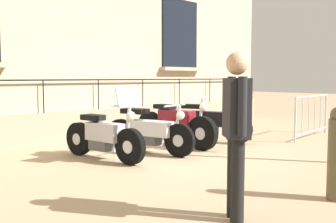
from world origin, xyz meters
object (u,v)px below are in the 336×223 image
object	(u,v)px
motorcycle_silver	(104,136)
pedestrian_standing	(236,125)
motorcycle_black	(207,123)
motorcycle_white	(149,132)
crowd_barrier	(312,115)
motorcycle_maroon	(175,125)

from	to	relation	value
motorcycle_silver	pedestrian_standing	xyz separation A→B (m)	(3.42, -0.86, 0.57)
motorcycle_black	pedestrian_standing	distance (m)	5.12
motorcycle_silver	motorcycle_black	xyz separation A→B (m)	(0.03, 2.93, -0.01)
motorcycle_silver	motorcycle_white	bearing A→B (deg)	83.61
motorcycle_silver	crowd_barrier	bearing A→B (deg)	74.04
motorcycle_silver	motorcycle_white	world-z (taller)	motorcycle_silver
motorcycle_maroon	pedestrian_standing	bearing A→B (deg)	-38.71
motorcycle_white	motorcycle_maroon	xyz separation A→B (m)	(-0.18, 0.94, 0.03)
motorcycle_maroon	pedestrian_standing	size ratio (longest dim) A/B	1.28
motorcycle_maroon	crowd_barrier	world-z (taller)	motorcycle_maroon
motorcycle_maroon	pedestrian_standing	world-z (taller)	pedestrian_standing
motorcycle_white	crowd_barrier	size ratio (longest dim) A/B	0.97
motorcycle_black	motorcycle_silver	bearing A→B (deg)	-90.57
motorcycle_silver	motorcycle_maroon	size ratio (longest dim) A/B	0.89
motorcycle_maroon	motorcycle_black	world-z (taller)	motorcycle_maroon
motorcycle_maroon	crowd_barrier	xyz separation A→B (m)	(1.56, 3.27, 0.11)
motorcycle_black	pedestrian_standing	world-z (taller)	pedestrian_standing
motorcycle_white	motorcycle_black	world-z (taller)	motorcycle_black
motorcycle_black	crowd_barrier	xyz separation A→B (m)	(1.46, 2.29, 0.14)
motorcycle_silver	motorcycle_white	distance (m)	1.00
motorcycle_silver	motorcycle_maroon	world-z (taller)	motorcycle_silver
motorcycle_maroon	motorcycle_black	distance (m)	0.99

